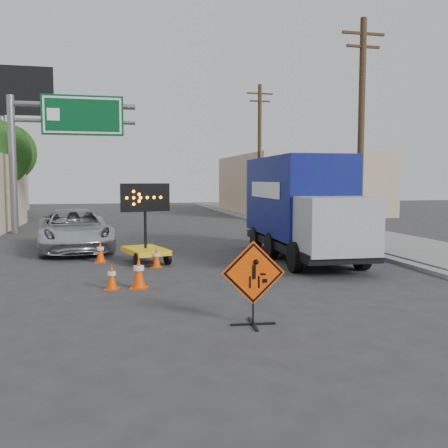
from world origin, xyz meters
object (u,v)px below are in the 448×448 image
object	(u,v)px
arrow_board	(146,245)
pickup_truck	(74,230)
construction_sign	(253,281)
box_truck	(301,213)

from	to	relation	value
arrow_board	pickup_truck	bearing A→B (deg)	108.35
construction_sign	pickup_truck	world-z (taller)	construction_sign
construction_sign	pickup_truck	bearing A→B (deg)	115.60
construction_sign	arrow_board	bearing A→B (deg)	107.20
construction_sign	pickup_truck	size ratio (longest dim) A/B	0.28
pickup_truck	box_truck	size ratio (longest dim) A/B	0.76
pickup_truck	box_truck	bearing A→B (deg)	-32.70
arrow_board	box_truck	world-z (taller)	box_truck
construction_sign	box_truck	distance (m)	8.19
box_truck	pickup_truck	bearing A→B (deg)	156.63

